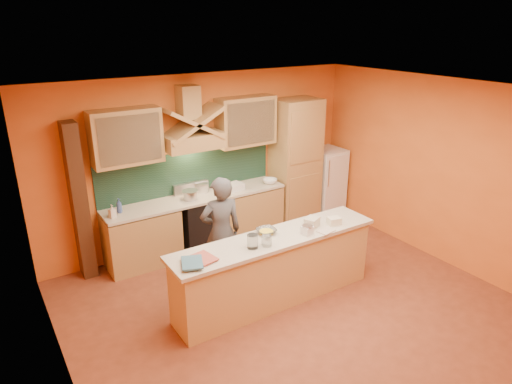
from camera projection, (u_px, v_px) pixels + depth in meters
floor at (294, 308)px, 6.01m from camera, size 5.50×5.00×0.01m
ceiling at (301, 93)px, 5.02m from camera, size 5.50×5.00×0.01m
wall_back at (204, 160)px, 7.48m from camera, size 5.50×0.02×2.80m
wall_front at (493, 316)px, 3.55m from camera, size 5.50×0.02×2.80m
wall_left at (56, 274)px, 4.13m from camera, size 0.02×5.00×2.80m
wall_right at (442, 172)px, 6.90m from camera, size 0.02×5.00×2.80m
base_cabinet_left at (142, 239)px, 6.96m from camera, size 1.10×0.60×0.86m
base_cabinet_right at (248, 212)px, 7.92m from camera, size 1.10×0.60×0.86m
counter_top at (197, 198)px, 7.27m from camera, size 3.00×0.62×0.04m
stove at (198, 223)px, 7.43m from camera, size 0.60×0.58×0.90m
backsplash at (188, 172)px, 7.37m from camera, size 3.00×0.03×0.70m
range_hood at (193, 141)px, 6.99m from camera, size 0.92×0.50×0.24m
hood_chimney at (188, 102)px, 6.86m from camera, size 0.30×0.30×0.50m
upper_cabinet_left at (126, 137)px, 6.48m from camera, size 1.00×0.35×0.80m
upper_cabinet_right at (246, 121)px, 7.49m from camera, size 1.00×0.35×0.80m
pantry_column at (295, 163)px, 8.17m from camera, size 0.80×0.60×2.30m
fridge at (325, 182)px, 8.72m from camera, size 0.58×0.60×1.30m
trim_column_left at (79, 202)px, 6.42m from camera, size 0.20×0.30×2.30m
island_body at (275, 271)px, 6.04m from camera, size 2.80×0.55×0.88m
island_top at (276, 239)px, 5.87m from camera, size 2.90×0.62×0.05m
person at (221, 232)px, 6.31m from camera, size 0.65×0.49×1.61m
pot_large at (190, 196)px, 7.13m from camera, size 0.22×0.22×0.14m
pot_small at (202, 189)px, 7.44m from camera, size 0.22×0.22×0.15m
soap_bottle_a at (112, 211)px, 6.46m from camera, size 0.11×0.11×0.19m
soap_bottle_b at (119, 206)px, 6.62m from camera, size 0.11×0.11×0.22m
bowl_back at (270, 181)px, 7.84m from camera, size 0.32×0.32×0.08m
dish_rack at (234, 187)px, 7.55m from camera, size 0.33×0.28×0.10m
book_lower at (196, 262)px, 5.23m from camera, size 0.28×0.34×0.03m
book_upper at (182, 264)px, 5.14m from camera, size 0.34×0.39×0.02m
jar_large at (253, 241)px, 5.55m from camera, size 0.14×0.14×0.18m
jar_small at (267, 241)px, 5.61m from camera, size 0.17×0.17×0.13m
kitchen_scale at (307, 230)px, 5.92m from camera, size 0.15×0.15×0.11m
mixing_bowl at (266, 231)px, 5.94m from camera, size 0.26×0.26×0.06m
cloth at (326, 231)px, 6.01m from camera, size 0.25×0.21×0.01m
grocery_bag_a at (312, 222)px, 6.13m from camera, size 0.24×0.23×0.13m
grocery_bag_b at (334, 221)px, 6.20m from camera, size 0.19×0.16×0.10m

